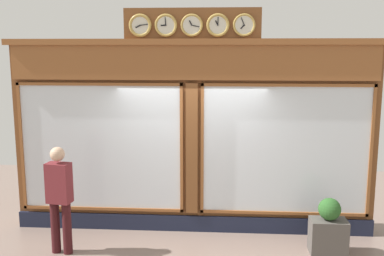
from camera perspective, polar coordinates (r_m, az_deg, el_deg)
The scene contains 4 objects.
shop_facade at distance 7.69m, azimuth 0.06°, elevation -0.92°, with size 6.30×0.42×3.80m.
pedestrian at distance 7.20m, azimuth -16.53°, elevation -8.25°, with size 0.39×0.28×1.69m.
planter_box at distance 7.45m, azimuth 16.95°, elevation -13.07°, with size 0.56×0.36×0.54m, color #4C4742.
planter_shrub at distance 7.29m, azimuth 17.13°, elevation -9.86°, with size 0.34×0.34×0.34m, color #285623.
Camera 1 is at (-0.50, 7.41, 3.12)m, focal length 41.84 mm.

